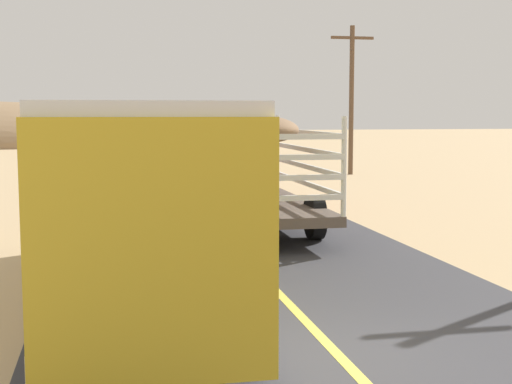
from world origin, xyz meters
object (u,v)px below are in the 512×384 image
bus (135,196)px  power_pole_mid (351,95)px  livestock_truck (238,157)px  car_far (188,156)px

bus → power_pole_mid: size_ratio=1.35×
bus → power_pole_mid: 25.76m
livestock_truck → car_far: (-0.15, 12.48, -0.70)m
livestock_truck → bus: bearing=-110.1°
car_far → livestock_truck: bearing=-89.3°
livestock_truck → car_far: 12.50m
livestock_truck → car_far: livestock_truck is taller
bus → car_far: size_ratio=2.16×
livestock_truck → power_pole_mid: (8.24, 13.48, 2.21)m
car_far → bus: bearing=-98.5°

